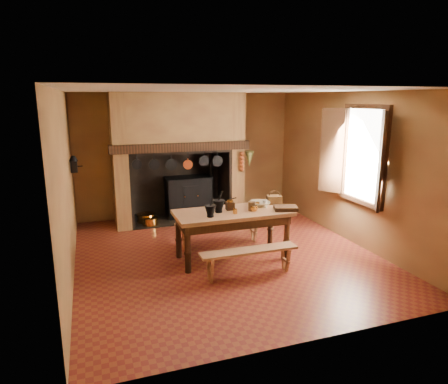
# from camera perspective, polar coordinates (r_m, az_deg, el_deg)

# --- Properties ---
(floor) EXTENTS (5.50, 5.50, 0.00)m
(floor) POSITION_cam_1_polar(r_m,az_deg,el_deg) (7.11, 0.16, -8.87)
(floor) COLOR brown
(floor) RESTS_ON ground
(ceiling) EXTENTS (5.50, 5.50, 0.00)m
(ceiling) POSITION_cam_1_polar(r_m,az_deg,el_deg) (6.59, 0.17, 14.31)
(ceiling) COLOR silver
(ceiling) RESTS_ON back_wall
(back_wall) EXTENTS (5.00, 0.02, 2.80)m
(back_wall) POSITION_cam_1_polar(r_m,az_deg,el_deg) (9.32, -5.38, 5.32)
(back_wall) COLOR olive
(back_wall) RESTS_ON floor
(wall_left) EXTENTS (0.02, 5.50, 2.80)m
(wall_left) POSITION_cam_1_polar(r_m,az_deg,el_deg) (6.37, -21.62, 0.72)
(wall_left) COLOR olive
(wall_left) RESTS_ON floor
(wall_right) EXTENTS (0.02, 5.50, 2.80)m
(wall_right) POSITION_cam_1_polar(r_m,az_deg,el_deg) (7.88, 17.65, 3.29)
(wall_right) COLOR olive
(wall_right) RESTS_ON floor
(wall_front) EXTENTS (5.00, 0.02, 2.80)m
(wall_front) POSITION_cam_1_polar(r_m,az_deg,el_deg) (4.28, 12.29, -4.45)
(wall_front) COLOR olive
(wall_front) RESTS_ON floor
(chimney_breast) EXTENTS (2.95, 0.96, 2.80)m
(chimney_breast) POSITION_cam_1_polar(r_m,az_deg,el_deg) (8.78, -6.68, 7.51)
(chimney_breast) COLOR olive
(chimney_breast) RESTS_ON floor
(iron_range) EXTENTS (1.12, 0.55, 1.60)m
(iron_range) POSITION_cam_1_polar(r_m,az_deg,el_deg) (9.19, -5.07, -0.60)
(iron_range) COLOR black
(iron_range) RESTS_ON floor
(hearth_pans) EXTENTS (0.51, 0.62, 0.20)m
(hearth_pans) POSITION_cam_1_polar(r_m,az_deg,el_deg) (8.90, -10.98, -3.86)
(hearth_pans) COLOR orange
(hearth_pans) RESTS_ON floor
(hanging_pans) EXTENTS (1.92, 0.29, 0.27)m
(hanging_pans) POSITION_cam_1_polar(r_m,az_deg,el_deg) (8.34, -6.12, 4.10)
(hanging_pans) COLOR black
(hanging_pans) RESTS_ON chimney_breast
(onion_string) EXTENTS (0.12, 0.10, 0.46)m
(onion_string) POSITION_cam_1_polar(r_m,az_deg,el_deg) (8.72, 2.55, 4.35)
(onion_string) COLOR #9A471C
(onion_string) RESTS_ON chimney_breast
(herb_bunch) EXTENTS (0.20, 0.20, 0.35)m
(herb_bunch) POSITION_cam_1_polar(r_m,az_deg,el_deg) (8.78, 3.65, 4.73)
(herb_bunch) COLOR #525829
(herb_bunch) RESTS_ON chimney_breast
(window) EXTENTS (0.39, 1.75, 1.76)m
(window) POSITION_cam_1_polar(r_m,az_deg,el_deg) (7.43, 18.69, 4.99)
(window) COLOR white
(window) RESTS_ON wall_right
(wall_coffee_mill) EXTENTS (0.23, 0.16, 0.31)m
(wall_coffee_mill) POSITION_cam_1_polar(r_m,az_deg,el_deg) (7.87, -20.67, 3.91)
(wall_coffee_mill) COLOR black
(wall_coffee_mill) RESTS_ON wall_left
(work_table) EXTENTS (1.94, 0.86, 0.84)m
(work_table) POSITION_cam_1_polar(r_m,az_deg,el_deg) (6.72, 1.24, -3.82)
(work_table) COLOR #A5734B
(work_table) RESTS_ON floor
(bench_front) EXTENTS (1.54, 0.27, 0.43)m
(bench_front) POSITION_cam_1_polar(r_m,az_deg,el_deg) (6.19, 3.61, -9.13)
(bench_front) COLOR #A5734B
(bench_front) RESTS_ON floor
(bench_back) EXTENTS (1.67, 0.29, 0.47)m
(bench_back) POSITION_cam_1_polar(r_m,az_deg,el_deg) (7.41, -0.53, -5.04)
(bench_back) COLOR #A5734B
(bench_back) RESTS_ON floor
(mortar_large) EXTENTS (0.21, 0.21, 0.35)m
(mortar_large) POSITION_cam_1_polar(r_m,az_deg,el_deg) (6.57, -0.76, -1.94)
(mortar_large) COLOR black
(mortar_large) RESTS_ON work_table
(mortar_small) EXTENTS (0.19, 0.19, 0.32)m
(mortar_small) POSITION_cam_1_polar(r_m,az_deg,el_deg) (6.33, -1.96, -2.64)
(mortar_small) COLOR black
(mortar_small) RESTS_ON work_table
(coffee_grinder) EXTENTS (0.19, 0.15, 0.21)m
(coffee_grinder) POSITION_cam_1_polar(r_m,az_deg,el_deg) (6.73, 0.88, -1.89)
(coffee_grinder) COLOR #341D10
(coffee_grinder) RESTS_ON work_table
(brass_mug_a) EXTENTS (0.08, 0.08, 0.08)m
(brass_mug_a) POSITION_cam_1_polar(r_m,az_deg,el_deg) (6.51, 1.60, -2.78)
(brass_mug_a) COLOR orange
(brass_mug_a) RESTS_ON work_table
(brass_mug_b) EXTENTS (0.10, 0.10, 0.09)m
(brass_mug_b) POSITION_cam_1_polar(r_m,az_deg,el_deg) (6.94, 4.79, -1.80)
(brass_mug_b) COLOR orange
(brass_mug_b) RESTS_ON work_table
(mixing_bowl) EXTENTS (0.41, 0.41, 0.08)m
(mixing_bowl) POSITION_cam_1_polar(r_m,az_deg,el_deg) (7.00, 5.19, -1.68)
(mixing_bowl) COLOR beige
(mixing_bowl) RESTS_ON work_table
(stoneware_crock) EXTENTS (0.15, 0.15, 0.15)m
(stoneware_crock) POSITION_cam_1_polar(r_m,az_deg,el_deg) (6.70, 3.99, -2.01)
(stoneware_crock) COLOR #51361E
(stoneware_crock) RESTS_ON work_table
(glass_jar) EXTENTS (0.09, 0.09, 0.13)m
(glass_jar) POSITION_cam_1_polar(r_m,az_deg,el_deg) (6.90, 5.85, -1.69)
(glass_jar) COLOR beige
(glass_jar) RESTS_ON work_table
(wicker_basket) EXTENTS (0.29, 0.24, 0.25)m
(wicker_basket) POSITION_cam_1_polar(r_m,az_deg,el_deg) (7.18, 7.18, -1.03)
(wicker_basket) COLOR #503618
(wicker_basket) RESTS_ON work_table
(wooden_tray) EXTENTS (0.45, 0.38, 0.07)m
(wooden_tray) POSITION_cam_1_polar(r_m,az_deg,el_deg) (6.81, 8.80, -2.29)
(wooden_tray) COLOR #341D10
(wooden_tray) RESTS_ON work_table
(brass_cup) EXTENTS (0.14, 0.14, 0.10)m
(brass_cup) POSITION_cam_1_polar(r_m,az_deg,el_deg) (6.67, 4.32, -2.37)
(brass_cup) COLOR orange
(brass_cup) RESTS_ON work_table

